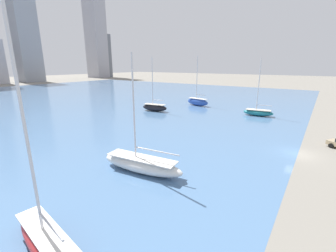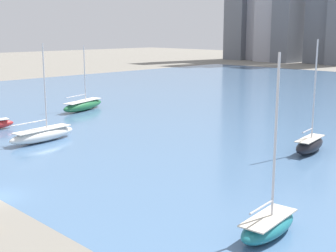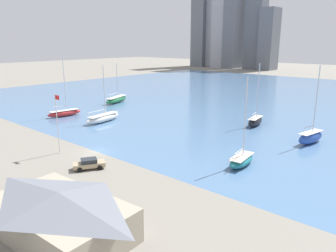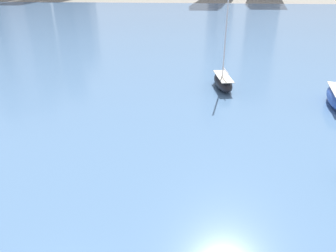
{
  "view_description": "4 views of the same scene",
  "coord_description": "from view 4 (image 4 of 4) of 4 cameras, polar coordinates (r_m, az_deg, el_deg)",
  "views": [
    {
      "loc": [
        -32.79,
        -1.56,
        11.51
      ],
      "look_at": [
        -6.28,
        16.76,
        2.67
      ],
      "focal_mm": 24.0,
      "sensor_mm": 36.0,
      "label": 1
    },
    {
      "loc": [
        38.05,
        -16.63,
        14.37
      ],
      "look_at": [
        3.85,
        17.38,
        4.42
      ],
      "focal_mm": 50.0,
      "sensor_mm": 36.0,
      "label": 2
    },
    {
      "loc": [
        42.71,
        -30.91,
        17.63
      ],
      "look_at": [
        7.72,
        9.18,
        3.91
      ],
      "focal_mm": 35.0,
      "sensor_mm": 36.0,
      "label": 3
    },
    {
      "loc": [
        6.83,
        -10.61,
        15.9
      ],
      "look_at": [
        5.14,
        15.8,
        2.62
      ],
      "focal_mm": 35.0,
      "sensor_mm": 36.0,
      "label": 4
    }
  ],
  "objects": [
    {
      "name": "harbor_water",
      "position": [
        82.44,
        -1.2,
        15.53
      ],
      "size": [
        180.0,
        140.0,
        0.0
      ],
      "color": "#4C7099",
      "rests_on": "ground_plane"
    },
    {
      "name": "sailboat_black",
      "position": [
        46.67,
        9.55,
        7.68
      ],
      "size": [
        3.04,
        7.06,
        13.3
      ],
      "rotation": [
        0.0,
        0.0,
        0.14
      ],
      "color": "black",
      "rests_on": "harbor_water"
    }
  ]
}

